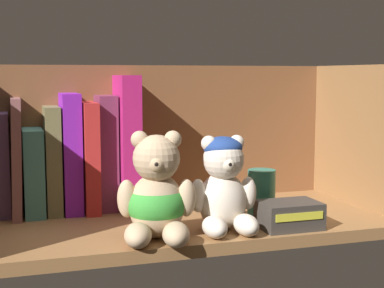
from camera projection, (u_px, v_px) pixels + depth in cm
name	position (u px, v px, depth cm)	size (l,w,h in cm)	color
shelf_board	(179.00, 225.00, 98.91)	(69.37, 30.63, 2.00)	olive
shelf_back_panel	(156.00, 139.00, 112.38)	(71.77, 1.20, 28.41)	brown
shelf_side_panel_right	(360.00, 141.00, 108.02)	(1.60, 33.03, 28.41)	olive
book_1	(0.00, 164.00, 100.79)	(3.35, 9.25, 18.10)	#553B61
book_2	(16.00, 156.00, 101.47)	(1.61, 14.60, 20.67)	#825050
book_3	(33.00, 171.00, 102.65)	(3.45, 12.81, 15.25)	#427E77
book_4	(52.00, 159.00, 103.43)	(2.65, 11.47, 19.10)	brown
book_5	(70.00, 152.00, 104.27)	(3.20, 12.02, 21.36)	purple
book_6	(88.00, 156.00, 105.33)	(2.61, 13.75, 19.78)	red
book_7	(106.00, 152.00, 106.23)	(3.27, 9.83, 20.90)	#702D4D
book_8	(125.00, 142.00, 107.12)	(3.45, 14.45, 24.54)	#B41C65
teddy_bear_larger	(157.00, 197.00, 86.30)	(12.47, 13.16, 16.36)	tan
teddy_bear_smaller	(224.00, 186.00, 90.99)	(11.11, 11.32, 15.17)	beige
pillar_candle	(261.00, 192.00, 102.12)	(4.94, 4.94, 7.95)	#2D7A66
small_product_box	(289.00, 215.00, 92.93)	(9.58, 7.05, 4.30)	#38332D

